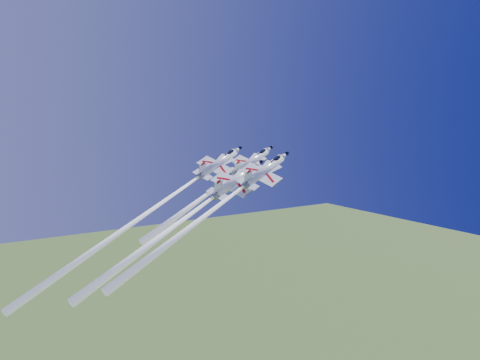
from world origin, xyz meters
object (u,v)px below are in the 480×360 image
jet_lead (217,187)px  jet_slot (185,218)px  jet_right (214,209)px  jet_left (147,213)px

jet_lead → jet_slot: size_ratio=0.80×
jet_lead → jet_slot: jet_lead is taller
jet_right → jet_lead: bearing=128.6°
jet_lead → jet_left: 16.93m
jet_left → jet_slot: jet_left is taller
jet_left → jet_slot: (5.36, -6.45, -0.63)m
jet_right → jet_slot: 6.66m
jet_right → jet_left: bearing=-158.4°
jet_lead → jet_slot: bearing=-80.2°
jet_lead → jet_right: size_ratio=0.83×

